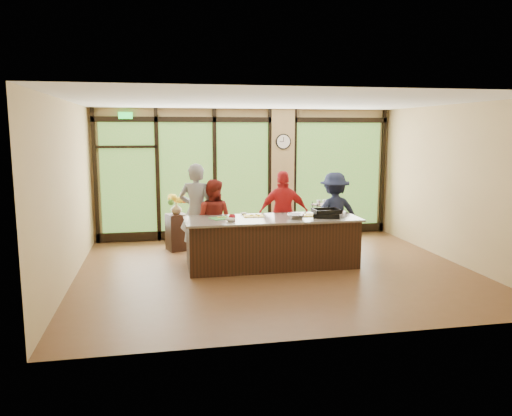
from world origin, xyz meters
name	(u,v)px	position (x,y,z in m)	size (l,w,h in m)	color
floor	(276,271)	(0.00, 0.00, 0.00)	(7.00, 7.00, 0.00)	brown
ceiling	(277,101)	(0.00, 0.00, 3.00)	(7.00, 7.00, 0.00)	silver
back_wall	(247,174)	(0.00, 3.00, 1.50)	(7.00, 7.00, 0.00)	tan
left_wall	(67,193)	(-3.50, 0.00, 1.50)	(6.00, 6.00, 0.00)	tan
right_wall	(456,184)	(3.50, 0.00, 1.50)	(6.00, 6.00, 0.00)	tan
window_wall	(254,178)	(0.16, 2.95, 1.39)	(6.90, 0.12, 3.00)	tan
island_base	(272,243)	(0.00, 0.30, 0.44)	(3.10, 1.00, 0.88)	black
countertop	(272,219)	(0.00, 0.30, 0.90)	(3.20, 1.10, 0.04)	slate
wall_clock	(283,142)	(0.85, 2.87, 2.25)	(0.36, 0.04, 0.36)	black
cook_left	(197,212)	(-1.32, 1.12, 0.94)	(0.69, 0.45, 1.89)	gray
cook_midleft	(213,220)	(-1.02, 1.03, 0.79)	(0.77, 0.60, 1.58)	maroon
cook_midright	(284,214)	(0.41, 1.05, 0.86)	(1.01, 0.42, 1.72)	#B21B1D
cook_right	(334,214)	(1.45, 0.98, 0.84)	(1.08, 0.62, 1.68)	#191F37
roasting_pan	(326,215)	(0.99, 0.17, 0.96)	(0.48, 0.37, 0.08)	black
mixing_bowl	(296,216)	(0.42, 0.17, 0.96)	(0.32, 0.32, 0.08)	silver
cutting_board_left	(222,218)	(-0.92, 0.42, 0.93)	(0.39, 0.29, 0.01)	green
cutting_board_center	(254,216)	(-0.30, 0.54, 0.93)	(0.37, 0.28, 0.01)	yellow
cutting_board_right	(303,215)	(0.63, 0.43, 0.93)	(0.43, 0.32, 0.01)	yellow
prep_bowl_near	(231,220)	(-0.80, 0.09, 0.95)	(0.17, 0.17, 0.05)	white
prep_bowl_mid	(232,218)	(-0.74, 0.32, 0.94)	(0.12, 0.12, 0.04)	white
prep_bowl_far	(244,213)	(-0.45, 0.79, 0.93)	(0.12, 0.12, 0.03)	white
red_ramekin	(232,217)	(-0.75, 0.26, 0.97)	(0.12, 0.12, 0.09)	red
flower_stand	(177,232)	(-1.69, 1.93, 0.39)	(0.39, 0.39, 0.78)	black
flower_vase	(176,208)	(-1.69, 1.93, 0.89)	(0.23, 0.23, 0.24)	#91774F
bar_cart	(327,216)	(1.76, 2.28, 0.56)	(0.78, 0.61, 0.94)	black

